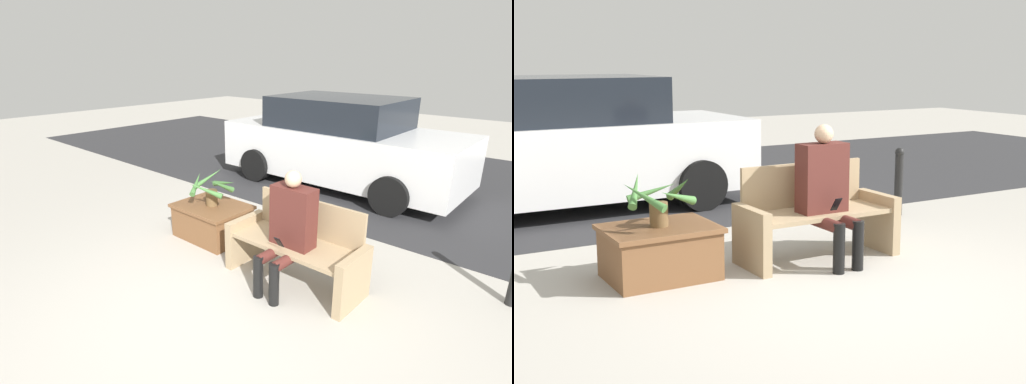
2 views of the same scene
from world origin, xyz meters
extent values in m
plane|color=#ADA89E|center=(0.00, 0.00, 0.00)|extent=(30.00, 30.00, 0.00)
cube|color=#2D2D30|center=(0.00, 5.51, 0.00)|extent=(20.00, 6.00, 0.01)
cube|color=tan|center=(-0.45, 0.98, 0.28)|extent=(0.09, 0.58, 0.56)
cube|color=tan|center=(0.95, 0.98, 0.28)|extent=(0.09, 0.58, 0.56)
cube|color=tan|center=(0.25, 0.98, 0.44)|extent=(1.32, 0.54, 0.04)
cube|color=tan|center=(0.25, 1.25, 0.67)|extent=(1.32, 0.04, 0.41)
cube|color=#51231E|center=(0.26, 0.93, 0.77)|extent=(0.45, 0.22, 0.63)
sphere|color=tan|center=(0.26, 0.91, 1.18)|extent=(0.17, 0.17, 0.17)
cylinder|color=#51231E|center=(0.15, 0.72, 0.40)|extent=(0.11, 0.43, 0.11)
cylinder|color=#51231E|center=(0.36, 0.72, 0.40)|extent=(0.11, 0.43, 0.11)
cylinder|color=black|center=(0.15, 0.51, 0.22)|extent=(0.10, 0.10, 0.45)
cylinder|color=black|center=(0.36, 0.51, 0.22)|extent=(0.10, 0.10, 0.45)
cube|color=black|center=(0.26, 0.70, 0.57)|extent=(0.07, 0.09, 0.12)
cube|color=brown|center=(-1.24, 1.17, 0.23)|extent=(0.89, 0.68, 0.45)
cube|color=brown|center=(-1.24, 1.17, 0.43)|extent=(0.94, 0.73, 0.04)
cylinder|color=brown|center=(-1.24, 1.17, 0.56)|extent=(0.16, 0.16, 0.21)
cone|color=#427538|center=(-1.05, 1.17, 0.76)|extent=(0.08, 0.42, 0.27)
cone|color=#427538|center=(-1.21, 1.38, 0.71)|extent=(0.45, 0.12, 0.18)
cone|color=#427538|center=(-1.40, 1.26, 0.77)|extent=(0.26, 0.40, 0.28)
cone|color=#427538|center=(-1.40, 1.06, 0.75)|extent=(0.30, 0.40, 0.24)
cone|color=#427538|center=(-1.14, 0.99, 0.73)|extent=(0.42, 0.28, 0.21)
cube|color=silver|center=(-1.14, 4.35, 0.64)|extent=(4.36, 1.80, 0.88)
cube|color=black|center=(-1.25, 4.35, 1.35)|extent=(2.27, 1.66, 0.54)
cylinder|color=black|center=(0.21, 3.45, 0.31)|extent=(0.62, 0.18, 0.62)
cylinder|color=black|center=(0.21, 5.25, 0.31)|extent=(0.62, 0.18, 0.62)
cylinder|color=black|center=(2.11, 2.05, 0.36)|extent=(0.10, 0.10, 0.72)
sphere|color=black|center=(2.11, 2.05, 0.75)|extent=(0.11, 0.11, 0.11)
camera|label=1|loc=(2.46, -2.13, 2.33)|focal=28.00mm
camera|label=2|loc=(-3.36, -4.36, 1.87)|focal=50.00mm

